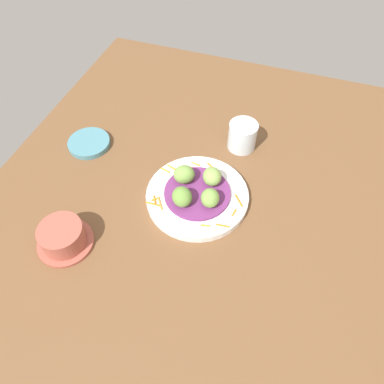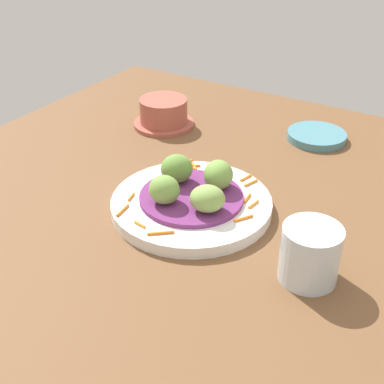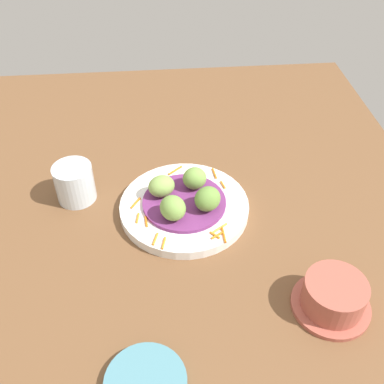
% 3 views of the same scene
% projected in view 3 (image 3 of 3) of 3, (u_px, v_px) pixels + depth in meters
% --- Properties ---
extents(table_surface, '(1.10, 1.10, 0.02)m').
position_uv_depth(table_surface, '(154.00, 203.00, 0.90)').
color(table_surface, brown).
rests_on(table_surface, ground).
extents(main_plate, '(0.24, 0.24, 0.02)m').
position_uv_depth(main_plate, '(184.00, 207.00, 0.86)').
color(main_plate, white).
rests_on(main_plate, table_surface).
extents(cabbage_bed, '(0.16, 0.16, 0.01)m').
position_uv_depth(cabbage_bed, '(184.00, 202.00, 0.85)').
color(cabbage_bed, '#702D6B').
rests_on(cabbage_bed, main_plate).
extents(carrot_garnish, '(0.19, 0.22, 0.00)m').
position_uv_depth(carrot_garnish, '(187.00, 210.00, 0.84)').
color(carrot_garnish, orange).
rests_on(carrot_garnish, main_plate).
extents(guac_scoop_left, '(0.06, 0.07, 0.04)m').
position_uv_depth(guac_scoop_left, '(173.00, 208.00, 0.80)').
color(guac_scoop_left, '#759E47').
rests_on(guac_scoop_left, cabbage_bed).
extents(guac_scoop_center, '(0.07, 0.07, 0.05)m').
position_uv_depth(guac_scoop_center, '(207.00, 199.00, 0.82)').
color(guac_scoop_center, olive).
rests_on(guac_scoop_center, cabbage_bed).
extents(guac_scoop_right, '(0.05, 0.05, 0.04)m').
position_uv_depth(guac_scoop_right, '(194.00, 177.00, 0.86)').
color(guac_scoop_right, '#759E47').
rests_on(guac_scoop_right, cabbage_bed).
extents(guac_scoop_back, '(0.06, 0.06, 0.04)m').
position_uv_depth(guac_scoop_back, '(162.00, 186.00, 0.85)').
color(guac_scoop_back, '#84A851').
rests_on(guac_scoop_back, cabbage_bed).
extents(side_plate_small, '(0.11, 0.11, 0.01)m').
position_uv_depth(side_plate_small, '(146.00, 383.00, 0.61)').
color(side_plate_small, teal).
rests_on(side_plate_small, table_surface).
extents(terracotta_bowl, '(0.12, 0.12, 0.06)m').
position_uv_depth(terracotta_bowl, '(333.00, 297.00, 0.69)').
color(terracotta_bowl, '#A85142').
rests_on(terracotta_bowl, table_surface).
extents(water_glass, '(0.08, 0.08, 0.08)m').
position_uv_depth(water_glass, '(75.00, 183.00, 0.87)').
color(water_glass, silver).
rests_on(water_glass, table_surface).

